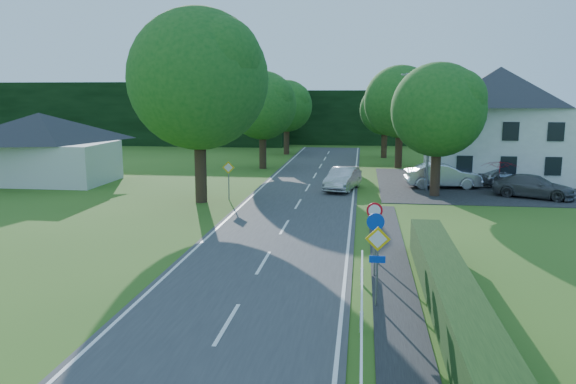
# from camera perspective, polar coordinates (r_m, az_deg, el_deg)

# --- Properties ---
(road) EXTENTS (7.00, 80.00, 0.04)m
(road) POSITION_cam_1_polar(r_m,az_deg,el_deg) (29.93, 0.16, -2.73)
(road) COLOR #39393B
(road) RESTS_ON ground
(parking_pad) EXTENTS (14.00, 16.00, 0.04)m
(parking_pad) POSITION_cam_1_polar(r_m,az_deg,el_deg) (43.25, 18.45, 0.71)
(parking_pad) COLOR black
(parking_pad) RESTS_ON ground
(line_edge_left) EXTENTS (0.12, 80.00, 0.01)m
(line_edge_left) POSITION_cam_1_polar(r_m,az_deg,el_deg) (30.50, -5.91, -2.49)
(line_edge_left) COLOR white
(line_edge_left) RESTS_ON road
(line_edge_right) EXTENTS (0.12, 80.00, 0.01)m
(line_edge_right) POSITION_cam_1_polar(r_m,az_deg,el_deg) (29.69, 6.40, -2.84)
(line_edge_right) COLOR white
(line_edge_right) RESTS_ON road
(line_centre) EXTENTS (0.12, 80.00, 0.01)m
(line_centre) POSITION_cam_1_polar(r_m,az_deg,el_deg) (29.92, 0.16, -2.68)
(line_centre) COLOR white
(line_centre) RESTS_ON road
(tree_main) EXTENTS (9.40, 9.40, 11.64)m
(tree_main) POSITION_cam_1_polar(r_m,az_deg,el_deg) (34.37, -9.04, 8.55)
(tree_main) COLOR #195319
(tree_main) RESTS_ON ground
(tree_left_far) EXTENTS (7.00, 7.00, 8.58)m
(tree_left_far) POSITION_cam_1_polar(r_m,az_deg,el_deg) (49.78, -2.60, 7.31)
(tree_left_far) COLOR #195319
(tree_left_far) RESTS_ON ground
(tree_right_far) EXTENTS (7.40, 7.40, 9.09)m
(tree_right_far) POSITION_cam_1_polar(r_m,az_deg,el_deg) (51.09, 11.29, 7.48)
(tree_right_far) COLOR #195319
(tree_right_far) RESTS_ON ground
(tree_left_back) EXTENTS (6.60, 6.60, 8.07)m
(tree_left_back) POSITION_cam_1_polar(r_m,az_deg,el_deg) (61.56, -0.16, 7.59)
(tree_left_back) COLOR #195319
(tree_left_back) RESTS_ON ground
(tree_right_back) EXTENTS (6.20, 6.20, 7.56)m
(tree_right_back) POSITION_cam_1_polar(r_m,az_deg,el_deg) (59.06, 9.80, 7.10)
(tree_right_back) COLOR #195319
(tree_right_back) RESTS_ON ground
(tree_right_mid) EXTENTS (7.00, 7.00, 8.58)m
(tree_right_mid) POSITION_cam_1_polar(r_m,az_deg,el_deg) (37.32, 14.93, 6.10)
(tree_right_mid) COLOR #195319
(tree_right_mid) RESTS_ON ground
(treeline_left) EXTENTS (44.00, 6.00, 8.00)m
(treeline_left) POSITION_cam_1_polar(r_m,az_deg,el_deg) (77.78, -16.70, 7.65)
(treeline_left) COLOR black
(treeline_left) RESTS_ON ground
(treeline_right) EXTENTS (30.00, 5.00, 7.00)m
(treeline_right) POSITION_cam_1_polar(r_m,az_deg,el_deg) (75.13, 10.88, 7.44)
(treeline_right) COLOR black
(treeline_right) RESTS_ON ground
(bungalow_left) EXTENTS (11.00, 6.50, 5.20)m
(bungalow_left) POSITION_cam_1_polar(r_m,az_deg,el_deg) (45.79, -23.80, 4.26)
(bungalow_left) COLOR silver
(bungalow_left) RESTS_ON ground
(house_white) EXTENTS (10.60, 8.40, 8.60)m
(house_white) POSITION_cam_1_polar(r_m,az_deg,el_deg) (46.15, 20.52, 6.63)
(house_white) COLOR silver
(house_white) RESTS_ON ground
(streetlight) EXTENTS (2.03, 0.18, 8.00)m
(streetlight) POSITION_cam_1_polar(r_m,az_deg,el_deg) (39.24, 13.94, 6.57)
(streetlight) COLOR slate
(streetlight) RESTS_ON ground
(sign_priority_right) EXTENTS (0.78, 0.09, 2.59)m
(sign_priority_right) POSITION_cam_1_polar(r_m,az_deg,el_deg) (17.61, 9.08, -5.99)
(sign_priority_right) COLOR slate
(sign_priority_right) RESTS_ON ground
(sign_roundabout) EXTENTS (0.64, 0.08, 2.37)m
(sign_roundabout) POSITION_cam_1_polar(r_m,az_deg,el_deg) (20.54, 8.87, -4.03)
(sign_roundabout) COLOR slate
(sign_roundabout) RESTS_ON ground
(sign_speed_limit) EXTENTS (0.64, 0.11, 2.37)m
(sign_speed_limit) POSITION_cam_1_polar(r_m,az_deg,el_deg) (22.46, 8.77, -2.57)
(sign_speed_limit) COLOR slate
(sign_speed_limit) RESTS_ON ground
(sign_priority_left) EXTENTS (0.78, 0.09, 2.44)m
(sign_priority_left) POSITION_cam_1_polar(r_m,az_deg,el_deg) (35.26, -6.06, 1.96)
(sign_priority_left) COLOR slate
(sign_priority_left) RESTS_ON ground
(moving_car) EXTENTS (2.59, 4.91, 1.54)m
(moving_car) POSITION_cam_1_polar(r_m,az_deg,el_deg) (38.76, 5.58, 1.34)
(moving_car) COLOR #B6B6BB
(moving_car) RESTS_ON road
(motorcycle) EXTENTS (1.36, 1.94, 0.97)m
(motorcycle) POSITION_cam_1_polar(r_m,az_deg,el_deg) (40.41, 4.70, 1.30)
(motorcycle) COLOR black
(motorcycle) RESTS_ON road
(parked_car_red) EXTENTS (4.66, 2.21, 1.54)m
(parked_car_red) POSITION_cam_1_polar(r_m,az_deg,el_deg) (42.71, 15.01, 1.84)
(parked_car_red) COLOR maroon
(parked_car_red) RESTS_ON parking_pad
(parked_car_silver_a) EXTENTS (5.34, 2.22, 1.72)m
(parked_car_silver_a) POSITION_cam_1_polar(r_m,az_deg,el_deg) (41.00, 15.44, 1.62)
(parked_car_silver_a) COLOR silver
(parked_car_silver_a) RESTS_ON parking_pad
(parked_car_grey) EXTENTS (5.33, 3.95, 1.44)m
(parked_car_grey) POSITION_cam_1_polar(r_m,az_deg,el_deg) (39.08, 23.67, 0.53)
(parked_car_grey) COLOR #4C4D51
(parked_car_grey) RESTS_ON parking_pad
(parked_car_silver_b) EXTENTS (5.75, 4.37, 1.45)m
(parked_car_silver_b) POSITION_cam_1_polar(r_m,az_deg,el_deg) (43.74, 21.47, 1.62)
(parked_car_silver_b) COLOR #AEAFB5
(parked_car_silver_b) RESTS_ON parking_pad
(parasol) EXTENTS (2.94, 2.97, 2.20)m
(parasol) POSITION_cam_1_polar(r_m,az_deg,el_deg) (39.88, 20.66, 1.46)
(parasol) COLOR #AD0D1E
(parasol) RESTS_ON parking_pad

